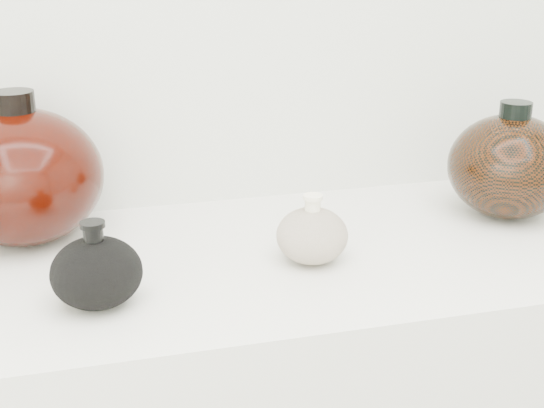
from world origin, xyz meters
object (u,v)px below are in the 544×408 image
object	(u,v)px
cream_gourd_vase	(312,235)
left_round_pot	(22,176)
right_round_pot	(510,166)
black_gourd_vase	(97,272)

from	to	relation	value
cream_gourd_vase	left_round_pot	size ratio (longest dim) A/B	0.35
cream_gourd_vase	left_round_pot	xyz separation A→B (m)	(-0.40, 0.19, 0.06)
cream_gourd_vase	right_round_pot	xyz separation A→B (m)	(0.37, 0.10, 0.05)
cream_gourd_vase	left_round_pot	distance (m)	0.45
cream_gourd_vase	right_round_pot	bearing A→B (deg)	14.51
cream_gourd_vase	left_round_pot	world-z (taller)	left_round_pot
left_round_pot	right_round_pot	world-z (taller)	left_round_pot
black_gourd_vase	cream_gourd_vase	distance (m)	0.31
black_gourd_vase	left_round_pot	size ratio (longest dim) A/B	0.47
black_gourd_vase	cream_gourd_vase	xyz separation A→B (m)	(0.31, 0.06, -0.01)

